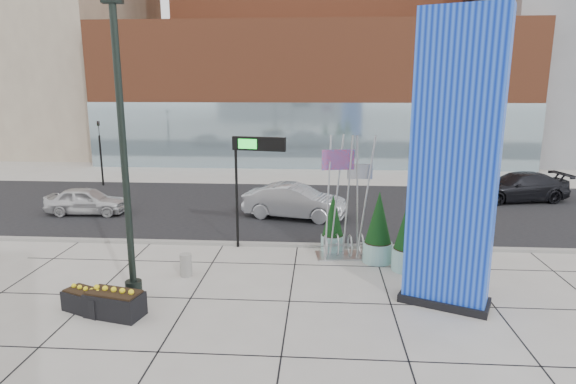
# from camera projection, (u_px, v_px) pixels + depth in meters

# --- Properties ---
(ground) EXTENTS (160.00, 160.00, 0.00)m
(ground) POSITION_uv_depth(u_px,v_px,m) (260.00, 287.00, 15.40)
(ground) COLOR #9E9991
(ground) RESTS_ON ground
(street_asphalt) EXTENTS (80.00, 12.00, 0.02)m
(street_asphalt) POSITION_uv_depth(u_px,v_px,m) (284.00, 208.00, 25.13)
(street_asphalt) COLOR black
(street_asphalt) RESTS_ON ground
(curb_edge) EXTENTS (80.00, 0.30, 0.12)m
(curb_edge) POSITION_uv_depth(u_px,v_px,m) (273.00, 244.00, 19.28)
(curb_edge) COLOR gray
(curb_edge) RESTS_ON ground
(tower_podium) EXTENTS (34.00, 10.00, 11.00)m
(tower_podium) POSITION_uv_depth(u_px,v_px,m) (311.00, 94.00, 40.41)
(tower_podium) COLOR brown
(tower_podium) RESTS_ON ground
(tower_glass_front) EXTENTS (34.00, 0.60, 5.00)m
(tower_glass_front) POSITION_uv_depth(u_px,v_px,m) (309.00, 136.00, 36.40)
(tower_glass_front) COLOR #8CA5B2
(tower_glass_front) RESTS_ON ground
(blue_pylon) EXTENTS (2.74, 2.03, 8.34)m
(blue_pylon) POSITION_uv_depth(u_px,v_px,m) (454.00, 169.00, 13.35)
(blue_pylon) COLOR #0B29AF
(blue_pylon) RESTS_ON ground
(lamp_post) EXTENTS (0.59, 0.50, 9.00)m
(lamp_post) POSITION_uv_depth(u_px,v_px,m) (126.00, 179.00, 13.76)
(lamp_post) COLOR black
(lamp_post) RESTS_ON ground
(public_art_sculpture) EXTENTS (2.14, 1.27, 4.60)m
(public_art_sculpture) POSITION_uv_depth(u_px,v_px,m) (344.00, 225.00, 17.87)
(public_art_sculpture) COLOR #B9BCBF
(public_art_sculpture) RESTS_ON ground
(concrete_bollard) EXTENTS (0.40, 0.40, 0.78)m
(concrete_bollard) POSITION_uv_depth(u_px,v_px,m) (186.00, 265.00, 16.19)
(concrete_bollard) COLOR gray
(concrete_bollard) RESTS_ON ground
(overhead_street_sign) EXTENTS (2.07, 0.57, 4.41)m
(overhead_street_sign) POSITION_uv_depth(u_px,v_px,m) (255.00, 153.00, 18.31)
(overhead_street_sign) COLOR black
(overhead_street_sign) RESTS_ON ground
(round_planter_east) EXTENTS (1.11, 1.11, 2.77)m
(round_planter_east) POSITION_uv_depth(u_px,v_px,m) (409.00, 234.00, 16.54)
(round_planter_east) COLOR #98CDC6
(round_planter_east) RESTS_ON ground
(round_planter_mid) EXTENTS (1.05, 1.05, 2.63)m
(round_planter_mid) POSITION_uv_depth(u_px,v_px,m) (378.00, 229.00, 17.31)
(round_planter_mid) COLOR #98CDC6
(round_planter_mid) RESTS_ON ground
(round_planter_west) EXTENTS (0.90, 0.90, 2.24)m
(round_planter_west) POSITION_uv_depth(u_px,v_px,m) (333.00, 224.00, 18.51)
(round_planter_west) COLOR #98CDC6
(round_planter_west) RESTS_ON ground
(box_planter_north) EXTENTS (1.51, 1.15, 0.74)m
(box_planter_north) POSITION_uv_depth(u_px,v_px,m) (87.00, 300.00, 13.69)
(box_planter_north) COLOR black
(box_planter_north) RESTS_ON ground
(box_planter_south) EXTENTS (1.71, 1.12, 0.86)m
(box_planter_south) POSITION_uv_depth(u_px,v_px,m) (115.00, 303.00, 13.39)
(box_planter_south) COLOR black
(box_planter_south) RESTS_ON ground
(car_white_west) EXTENTS (3.98, 1.73, 1.34)m
(car_white_west) POSITION_uv_depth(u_px,v_px,m) (87.00, 201.00, 23.88)
(car_white_west) COLOR silver
(car_white_west) RESTS_ON ground
(car_silver_mid) EXTENTS (5.16, 2.77, 1.62)m
(car_silver_mid) POSITION_uv_depth(u_px,v_px,m) (295.00, 202.00, 23.15)
(car_silver_mid) COLOR #A0A2A8
(car_silver_mid) RESTS_ON ground
(car_dark_east) EXTENTS (5.71, 3.15, 1.57)m
(car_dark_east) POSITION_uv_depth(u_px,v_px,m) (518.00, 187.00, 26.55)
(car_dark_east) COLOR black
(car_dark_east) RESTS_ON ground
(traffic_signal) EXTENTS (0.15, 0.18, 4.10)m
(traffic_signal) POSITION_uv_depth(u_px,v_px,m) (100.00, 150.00, 30.29)
(traffic_signal) COLOR black
(traffic_signal) RESTS_ON ground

